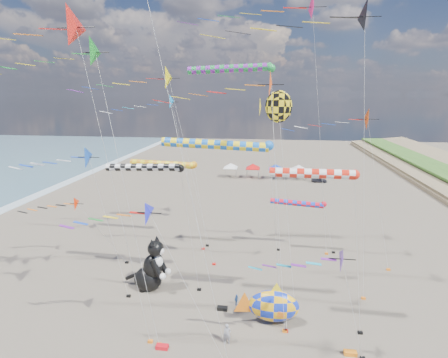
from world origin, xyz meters
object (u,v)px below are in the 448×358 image
child_green (281,312)px  child_blue (236,300)px  parked_car (319,180)px  fish_inflatable (273,306)px  person_adult (227,334)px  cat_inflatable (150,263)px

child_green → child_blue: child_green is taller
child_green → parked_car: size_ratio=0.32×
child_blue → parked_car: size_ratio=0.31×
child_green → child_blue: bearing=170.8°
fish_inflatable → child_blue: 3.98m
child_blue → child_green: bearing=-75.4°
person_adult → parked_car: person_adult is taller
cat_inflatable → person_adult: (8.18, -6.61, -1.91)m
fish_inflatable → child_green: size_ratio=5.17×
child_blue → person_adult: bearing=-148.0°
fish_inflatable → parked_car: bearing=78.6°
person_adult → parked_car: size_ratio=0.50×
cat_inflatable → parked_car: cat_inflatable is taller
parked_car → child_green: bearing=172.3°
person_adult → fish_inflatable: bearing=27.7°
cat_inflatable → person_adult: size_ratio=3.35×
cat_inflatable → child_blue: bearing=1.6°
parked_car → cat_inflatable: bearing=157.8°
cat_inflatable → fish_inflatable: size_ratio=0.99×
person_adult → child_green: 5.48m
person_adult → child_green: person_adult is taller
child_green → parked_car: parked_car is taller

